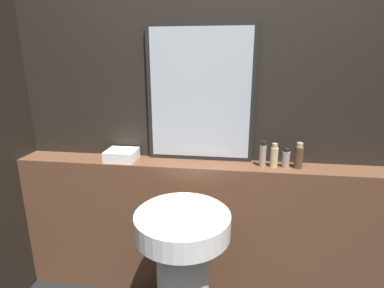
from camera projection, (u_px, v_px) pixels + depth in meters
The scene contains 9 objects.
wall_back at pixel (209, 111), 1.92m from camera, with size 8.00×0.06×2.50m.
vanity_counter at pixel (206, 229), 2.01m from camera, with size 2.47×0.21×0.94m.
pedestal_sink at pixel (183, 267), 1.58m from camera, with size 0.49×0.49×0.84m.
mirror at pixel (200, 95), 1.85m from camera, with size 0.67×0.03×0.84m.
towel_stack at pixel (122, 155), 1.95m from camera, with size 0.19×0.17×0.07m.
shampoo_bottle at pixel (263, 155), 1.81m from camera, with size 0.04×0.04×0.16m.
conditioner_bottle at pixel (274, 156), 1.81m from camera, with size 0.05×0.05×0.15m.
lotion_bottle at pixel (286, 159), 1.80m from camera, with size 0.05×0.05×0.12m.
body_wash_bottle at pixel (299, 156), 1.79m from camera, with size 0.05×0.05×0.16m.
Camera 1 is at (0.15, -0.38, 1.57)m, focal length 28.00 mm.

